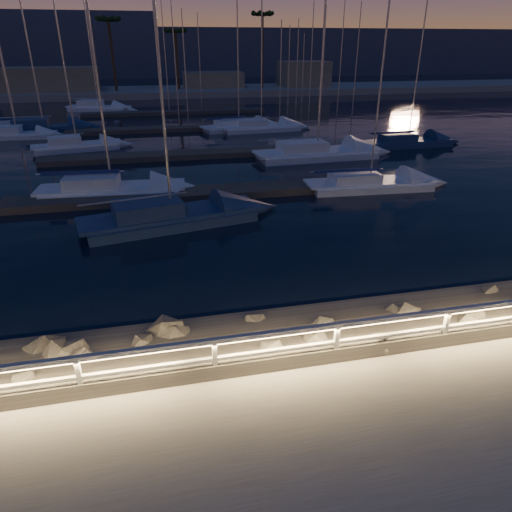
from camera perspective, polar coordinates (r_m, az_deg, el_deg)
The scene contains 21 objects.
ground at distance 11.56m, azimuth 5.09°, elevation -13.33°, with size 400.00×400.00×0.00m, color #ADA69C.
harbor_water at distance 40.75m, azimuth -8.36°, elevation 13.21°, with size 400.00×440.00×0.60m.
guard_rail at distance 11.08m, azimuth 4.90°, elevation -10.24°, with size 44.11×0.12×1.06m.
floating_docks at distance 41.89m, azimuth -8.56°, elevation 14.30°, with size 22.00×36.00×0.40m.
far_shore at distance 82.99m, azimuth -11.20°, elevation 19.77°, with size 160.00×14.00×5.20m.
palm_left at distance 80.82m, azimuth -17.97°, elevation 26.00°, with size 3.00×3.00×11.20m.
palm_center at distance 81.77m, azimuth -10.06°, elevation 25.75°, with size 3.00×3.00×9.70m.
palm_right at distance 82.89m, azimuth 0.80°, elevation 27.62°, with size 3.00×3.00×12.20m.
distant_hills at distance 143.60m, azimuth -21.91°, elevation 22.36°, with size 230.00×37.50×18.00m.
sailboat_b at distance 21.81m, azimuth -11.11°, elevation 4.97°, with size 8.68×4.12×14.28m.
sailboat_c at distance 34.93m, azimuth 7.23°, elevation 12.74°, with size 9.57×3.33×15.99m.
sailboat_d at distance 27.79m, azimuth 13.64°, elevation 8.91°, with size 7.70×2.72×12.81m.
sailboat_e at distance 40.20m, azimuth -21.72°, elevation 12.75°, with size 7.05×3.26×11.65m.
sailboat_f at distance 26.96m, azimuth -18.01°, elevation 8.02°, with size 8.14×2.93×13.61m.
sailboat_g at distance 46.30m, azimuth 0.40°, elevation 15.85°, with size 8.20×3.09×13.61m.
sailboat_h at distance 41.10m, azimuth 18.21°, elevation 13.44°, with size 7.75×2.61×12.95m.
sailboat_i at distance 51.26m, azimuth -27.88°, elevation 13.95°, with size 6.51×2.66×10.85m.
sailboat_j at distance 47.82m, azimuth -27.88°, elevation 13.33°, with size 6.67×2.33×11.20m.
sailboat_k at distance 46.84m, azimuth -2.39°, elevation 15.91°, with size 7.84×3.86×12.83m.
sailboat_m at distance 64.44m, azimuth -19.26°, elevation 17.16°, with size 8.21×4.79×13.60m.
sailboat_n at distance 50.04m, azimuth -25.24°, elevation 14.32°, with size 8.80×3.25×14.70m.
Camera 1 is at (-2.93, -8.61, 7.14)m, focal length 32.00 mm.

